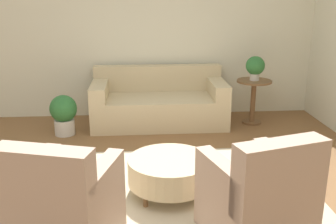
# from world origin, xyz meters

# --- Properties ---
(ground_plane) EXTENTS (16.00, 16.00, 0.00)m
(ground_plane) POSITION_xyz_m (0.00, 0.00, 0.00)
(ground_plane) COLOR brown
(wall_back) EXTENTS (9.82, 0.12, 2.80)m
(wall_back) POSITION_xyz_m (0.00, 2.97, 1.40)
(wall_back) COLOR beige
(wall_back) RESTS_ON ground_plane
(rug) EXTENTS (3.34, 2.46, 0.01)m
(rug) POSITION_xyz_m (0.00, 0.00, 0.01)
(rug) COLOR beige
(rug) RESTS_ON ground_plane
(couch) EXTENTS (2.09, 0.98, 0.88)m
(couch) POSITION_xyz_m (0.15, 2.40, 0.32)
(couch) COLOR #C6B289
(couch) RESTS_ON ground_plane
(armchair_left) EXTENTS (0.92, 0.98, 0.99)m
(armchair_left) POSITION_xyz_m (-0.78, -0.82, 0.38)
(armchair_left) COLOR tan
(armchair_left) RESTS_ON rug
(armchair_right) EXTENTS (0.92, 0.98, 0.99)m
(armchair_right) POSITION_xyz_m (0.78, -0.82, 0.38)
(armchair_right) COLOR tan
(armchair_right) RESTS_ON rug
(ottoman_table) EXTENTS (0.87, 0.87, 0.38)m
(ottoman_table) POSITION_xyz_m (0.13, 0.08, 0.26)
(ottoman_table) COLOR #C6B289
(ottoman_table) RESTS_ON rug
(side_table) EXTENTS (0.55, 0.55, 0.71)m
(side_table) POSITION_xyz_m (1.64, 2.29, 0.48)
(side_table) COLOR brown
(side_table) RESTS_ON ground_plane
(potted_plant_on_side_table) EXTENTS (0.29, 0.29, 0.38)m
(potted_plant_on_side_table) POSITION_xyz_m (1.64, 2.29, 0.92)
(potted_plant_on_side_table) COLOR beige
(potted_plant_on_side_table) RESTS_ON side_table
(potted_plant_floor) EXTENTS (0.40, 0.40, 0.60)m
(potted_plant_floor) POSITION_xyz_m (-1.27, 1.98, 0.33)
(potted_plant_floor) COLOR beige
(potted_plant_floor) RESTS_ON ground_plane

